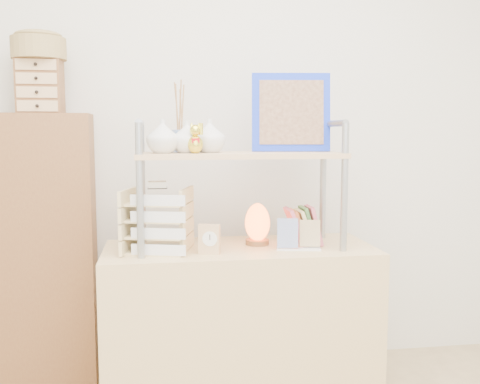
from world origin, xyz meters
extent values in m
cube|color=silver|center=(0.00, 1.70, 1.30)|extent=(3.40, 0.02, 2.60)
cube|color=tan|center=(0.00, 1.20, 0.38)|extent=(1.20, 0.50, 0.75)
cube|color=brown|center=(-0.90, 1.57, 0.68)|extent=(0.45, 0.25, 1.35)
cylinder|color=#92979F|center=(-0.43, 1.05, 1.02)|extent=(0.03, 0.03, 0.55)
cylinder|color=#92979F|center=(-0.43, 1.35, 1.02)|extent=(0.03, 0.03, 0.55)
cylinder|color=#92979F|center=(-0.43, 1.20, 1.30)|extent=(0.03, 0.30, 0.03)
cylinder|color=#92979F|center=(0.43, 1.05, 1.02)|extent=(0.03, 0.03, 0.55)
cylinder|color=#92979F|center=(0.43, 1.35, 1.02)|extent=(0.03, 0.03, 0.55)
cylinder|color=#92979F|center=(0.43, 1.20, 1.30)|extent=(0.03, 0.30, 0.03)
cube|color=tan|center=(0.00, 1.20, 1.16)|extent=(0.90, 0.34, 0.02)
imported|color=silver|center=(-0.33, 1.18, 1.24)|extent=(0.14, 0.14, 0.14)
imported|color=silver|center=(-0.23, 1.20, 1.24)|extent=(0.13, 0.13, 0.14)
imported|color=silver|center=(-0.13, 1.22, 1.25)|extent=(0.14, 0.14, 0.15)
cylinder|color=#2653A6|center=(-0.26, 1.32, 1.22)|extent=(0.07, 0.07, 0.10)
cube|color=#1632D0|center=(0.25, 1.30, 1.35)|extent=(0.36, 0.10, 0.36)
cube|color=brown|center=(0.25, 1.29, 1.35)|extent=(0.30, 0.07, 0.29)
cube|color=#DA5F75|center=(0.34, 1.20, 0.83)|extent=(0.06, 0.12, 0.17)
cube|color=#518944|center=(0.32, 1.22, 0.83)|extent=(0.07, 0.12, 0.17)
cube|color=#D3C37E|center=(0.30, 1.20, 0.83)|extent=(0.07, 0.13, 0.17)
cube|color=orange|center=(0.28, 1.22, 0.83)|extent=(0.08, 0.14, 0.16)
cube|color=#DA5F75|center=(0.25, 1.20, 0.83)|extent=(0.08, 0.14, 0.16)
cube|color=tan|center=(-0.36, 1.17, 0.76)|extent=(0.30, 0.29, 0.01)
cube|color=white|center=(-0.36, 1.06, 0.78)|extent=(0.22, 0.07, 0.04)
cube|color=tan|center=(-0.36, 1.17, 0.82)|extent=(0.30, 0.29, 0.01)
cube|color=white|center=(-0.36, 1.06, 0.85)|extent=(0.22, 0.07, 0.04)
cube|color=tan|center=(-0.36, 1.17, 0.89)|extent=(0.30, 0.29, 0.01)
cube|color=white|center=(-0.36, 1.06, 0.92)|extent=(0.22, 0.07, 0.04)
cube|color=tan|center=(-0.36, 1.17, 0.96)|extent=(0.30, 0.29, 0.01)
cube|color=white|center=(-0.36, 1.06, 0.99)|extent=(0.22, 0.07, 0.04)
cube|color=beige|center=(-0.36, 1.15, 1.04)|extent=(0.08, 0.08, 0.03)
cylinder|color=brown|center=(0.09, 1.24, 0.76)|extent=(0.11, 0.11, 0.02)
ellipsoid|color=#FF5B1E|center=(0.09, 1.24, 0.86)|extent=(0.13, 0.12, 0.17)
cube|color=tan|center=(-0.15, 1.08, 0.81)|extent=(0.10, 0.06, 0.13)
cylinder|color=white|center=(-0.15, 1.06, 0.82)|extent=(0.06, 0.02, 0.06)
cube|color=white|center=(0.25, 1.10, 0.75)|extent=(0.20, 0.09, 0.01)
cube|color=navy|center=(0.20, 1.11, 0.82)|extent=(0.09, 0.04, 0.13)
cube|color=tan|center=(0.30, 1.11, 0.82)|extent=(0.09, 0.04, 0.12)
cube|color=brown|center=(-0.90, 1.55, 1.48)|extent=(0.20, 0.15, 0.25)
cube|color=tan|center=(-0.90, 1.47, 1.38)|extent=(0.18, 0.01, 0.05)
cube|color=tan|center=(-0.90, 1.47, 1.44)|extent=(0.18, 0.01, 0.05)
cube|color=tan|center=(-0.90, 1.47, 1.51)|extent=(0.18, 0.01, 0.05)
cube|color=tan|center=(-0.90, 1.47, 1.57)|extent=(0.18, 0.01, 0.05)
cylinder|color=olive|center=(-0.90, 1.55, 1.65)|extent=(0.25, 0.25, 0.10)
camera|label=1|loc=(-0.36, -1.12, 1.26)|focal=40.00mm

